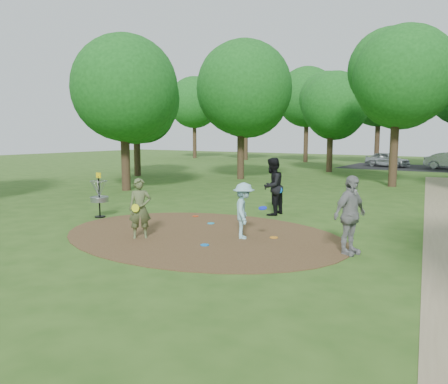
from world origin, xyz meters
The scene contains 14 objects.
ground centered at (0.00, 0.00, 0.00)m, with size 100.00×100.00×0.00m, color #2D5119.
dirt_clearing centered at (0.00, 0.00, 0.01)m, with size 8.40×8.40×0.02m, color #47301C.
parking_lot centered at (2.00, 30.00, 0.00)m, with size 14.00×8.00×0.01m, color black.
player_observer_with_disc centered at (-1.17, -1.20, 0.83)m, with size 0.71×0.71×1.66m.
player_throwing_with_disc centered at (1.21, 0.30, 0.77)m, with size 1.19×1.15×1.54m.
player_walking_with_disc centered at (0.27, 3.90, 1.01)m, with size 0.80×0.99×2.03m.
player_waiting_with_disc centered at (4.10, 0.32, 0.94)m, with size 0.80×1.20×1.89m.
disc_ground_cyan centered at (-0.63, 1.40, 0.03)m, with size 0.22×0.22×0.02m, color #1898C7.
disc_ground_blue centered at (0.78, -0.92, 0.03)m, with size 0.22×0.22×0.02m, color blue.
disc_ground_red centered at (-1.78, 2.14, 0.03)m, with size 0.22×0.22×0.02m, color #B63612.
car_left centered at (-1.53, 29.75, 0.64)m, with size 1.51×3.76×1.28m, color #B4B9BC.
disc_ground_orange centered at (1.91, 0.77, 0.03)m, with size 0.22×0.22×0.02m, color orange.
disc_golf_basket centered at (-4.50, 0.30, 0.87)m, with size 0.63×0.63×1.54m.
tree_ring centered at (2.68, 9.29, 5.20)m, with size 37.52×45.42×9.08m.
Camera 1 is at (7.09, -9.79, 2.85)m, focal length 35.00 mm.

